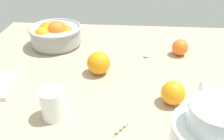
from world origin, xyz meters
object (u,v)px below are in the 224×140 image
Objects in this scene: juice_glass at (54,105)px; loose_orange_0 at (99,63)px; loose_orange_1 at (180,47)px; loose_orange_2 at (173,93)px; spoon at (150,51)px; fruit_bowl at (56,34)px.

loose_orange_0 is at bearing 68.08° from juice_glass.
loose_orange_0 is 35.12cm from loose_orange_1.
loose_orange_2 reaches higher than spoon.
spoon is at bearing -5.18° from fruit_bowl.
loose_orange_1 reaches higher than spoon.
loose_orange_0 reaches higher than loose_orange_2.
fruit_bowl reaches higher than juice_glass.
loose_orange_2 is at bearing -102.51° from loose_orange_1.
fruit_bowl reaches higher than loose_orange_0.
loose_orange_1 is at bearing -5.59° from fruit_bowl.
spoon is at bearing 42.77° from loose_orange_0.
juice_glass is 56.97cm from loose_orange_1.
juice_glass is at bearing -75.37° from fruit_bowl.
loose_orange_0 reaches higher than loose_orange_1.
loose_orange_0 is (21.29, -21.66, -1.22)cm from fruit_bowl.
loose_orange_0 is at bearing 147.70° from loose_orange_2.
spoon is (19.43, 17.98, -3.67)cm from loose_orange_0.
loose_orange_0 is (9.48, 23.57, 0.32)cm from juice_glass.
loose_orange_1 is 32.46cm from loose_orange_2.
juice_glass reaches higher than loose_orange_1.
fruit_bowl is at bearing 134.50° from loose_orange_0.
fruit_bowl is at bearing 104.63° from juice_glass.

